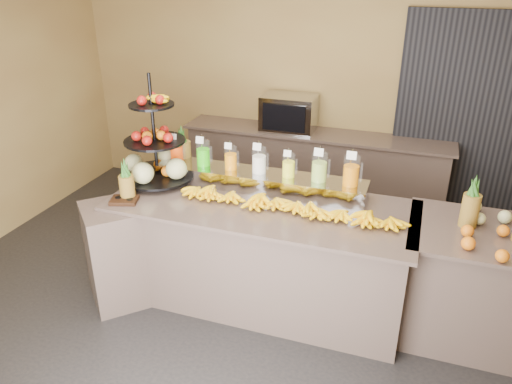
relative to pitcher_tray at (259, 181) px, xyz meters
The scene contains 20 objects.
ground 1.17m from the pitcher_tray, 78.84° to the right, with size 6.00×6.00×0.00m, color black.
room_envelope 0.94m from the pitcher_tray, 34.27° to the left, with size 6.04×5.02×2.82m.
buffet_counter 0.63m from the pitcher_tray, 90.16° to the right, with size 2.75×1.25×0.93m.
right_counter 1.90m from the pitcher_tray, ahead, with size 1.08×0.88×0.93m.
back_ledge 1.76m from the pitcher_tray, 86.08° to the left, with size 3.10×0.55×0.93m.
pitcher_tray is the anchor object (origin of this frame).
juice_pitcher_orange_a 0.80m from the pitcher_tray, behind, with size 0.12×0.12×0.29m.
juice_pitcher_green 0.55m from the pitcher_tray, behind, with size 0.12×0.13×0.29m.
juice_pitcher_orange_b 0.31m from the pitcher_tray, behind, with size 0.11×0.11×0.27m.
juice_pitcher_milk 0.17m from the pitcher_tray, 101.28° to the right, with size 0.12×0.13×0.30m.
juice_pitcher_lemon 0.31m from the pitcher_tray, ahead, with size 0.11×0.11×0.26m.
juice_pitcher_lime 0.55m from the pitcher_tray, ahead, with size 0.13×0.13×0.32m.
juice_pitcher_orange_c 0.80m from the pitcher_tray, ahead, with size 0.13×0.14×0.32m.
banana_heap 0.44m from the pitcher_tray, 42.98° to the right, with size 1.82×0.16×0.15m.
fruit_stand 0.90m from the pitcher_tray, behind, with size 0.74×0.74×0.96m.
condiment_caddy 1.14m from the pitcher_tray, 147.35° to the right, with size 0.21×0.16×0.03m, color black.
pineapple_left_a 1.11m from the pitcher_tray, 149.91° to the right, with size 0.12×0.12×0.37m.
pineapple_left_b 0.81m from the pitcher_tray, behind, with size 0.16×0.16×0.45m.
right_fruit_pile 1.86m from the pitcher_tray, ahead, with size 0.49×0.46×0.26m.
oven_warmer 1.69m from the pitcher_tray, 96.92° to the left, with size 0.61×0.43×0.41m, color gray.
Camera 1 is at (1.15, -3.15, 2.75)m, focal length 35.00 mm.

